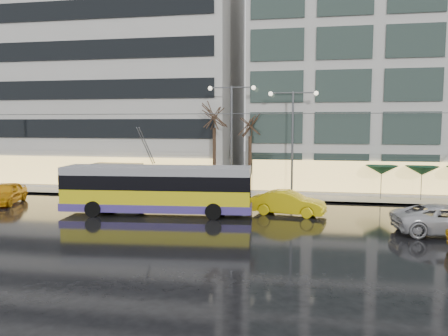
% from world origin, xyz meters
% --- Properties ---
extents(ground, '(140.00, 140.00, 0.00)m').
position_xyz_m(ground, '(0.00, 0.00, 0.00)').
color(ground, black).
rests_on(ground, ground).
extents(sidewalk, '(80.00, 10.00, 0.15)m').
position_xyz_m(sidewalk, '(2.00, 14.00, 0.07)').
color(sidewalk, gray).
rests_on(sidewalk, ground).
extents(kerb, '(80.00, 0.10, 0.15)m').
position_xyz_m(kerb, '(2.00, 9.05, 0.07)').
color(kerb, slate).
rests_on(kerb, ground).
extents(building_left, '(34.00, 14.00, 22.00)m').
position_xyz_m(building_left, '(-16.00, 19.00, 11.15)').
color(building_left, '#ADABA5').
rests_on(building_left, sidewalk).
extents(building_right, '(32.00, 14.00, 25.00)m').
position_xyz_m(building_right, '(19.00, 19.00, 12.65)').
color(building_right, '#ADABA5').
rests_on(building_right, sidewalk).
extents(trolleybus, '(12.83, 5.22, 5.87)m').
position_xyz_m(trolleybus, '(-1.75, 2.80, 1.59)').
color(trolleybus, gold).
rests_on(trolleybus, ground).
extents(catenary, '(42.24, 5.12, 7.00)m').
position_xyz_m(catenary, '(1.00, 7.94, 4.25)').
color(catenary, '#595B60').
rests_on(catenary, ground).
extents(bus_shelter, '(4.20, 1.60, 2.51)m').
position_xyz_m(bus_shelter, '(-8.38, 10.69, 1.96)').
color(bus_shelter, '#595B60').
rests_on(bus_shelter, sidewalk).
extents(street_lamp_near, '(3.96, 0.36, 9.03)m').
position_xyz_m(street_lamp_near, '(2.00, 10.80, 5.99)').
color(street_lamp_near, '#595B60').
rests_on(street_lamp_near, sidewalk).
extents(street_lamp_far, '(3.96, 0.36, 8.53)m').
position_xyz_m(street_lamp_far, '(7.00, 10.80, 5.71)').
color(street_lamp_far, '#595B60').
rests_on(street_lamp_far, sidewalk).
extents(tree_a, '(3.20, 3.20, 8.40)m').
position_xyz_m(tree_a, '(0.50, 11.00, 7.09)').
color(tree_a, black).
rests_on(tree_a, sidewalk).
extents(tree_b, '(3.20, 3.20, 7.70)m').
position_xyz_m(tree_b, '(3.50, 11.20, 6.40)').
color(tree_b, black).
rests_on(tree_b, sidewalk).
extents(parasol_a, '(2.50, 2.50, 2.65)m').
position_xyz_m(parasol_a, '(14.00, 11.00, 2.45)').
color(parasol_a, '#595B60').
rests_on(parasol_a, sidewalk).
extents(parasol_b, '(2.50, 2.50, 2.65)m').
position_xyz_m(parasol_b, '(17.00, 11.00, 2.45)').
color(parasol_b, '#595B60').
rests_on(parasol_b, sidewalk).
extents(taxi_a, '(3.09, 5.07, 1.61)m').
position_xyz_m(taxi_a, '(-14.38, 4.39, 0.81)').
color(taxi_a, orange).
rests_on(taxi_a, ground).
extents(taxi_b, '(5.15, 2.64, 1.62)m').
position_xyz_m(taxi_b, '(6.95, 4.16, 0.81)').
color(taxi_b, '#D3B70B').
rests_on(taxi_b, ground).
extents(sedan_silver, '(6.14, 3.36, 1.63)m').
position_xyz_m(sedan_silver, '(15.81, 0.53, 0.81)').
color(sedan_silver, '#B2B2B7').
rests_on(sedan_silver, ground).
extents(pedestrian_a, '(1.16, 1.18, 2.19)m').
position_xyz_m(pedestrian_a, '(-5.58, 9.94, 1.61)').
color(pedestrian_a, black).
rests_on(pedestrian_a, sidewalk).
extents(pedestrian_b, '(0.97, 0.85, 1.69)m').
position_xyz_m(pedestrian_b, '(-5.68, 9.54, 1.00)').
color(pedestrian_b, black).
rests_on(pedestrian_b, sidewalk).
extents(pedestrian_c, '(1.25, 0.90, 2.11)m').
position_xyz_m(pedestrian_c, '(-7.92, 9.40, 1.27)').
color(pedestrian_c, black).
rests_on(pedestrian_c, sidewalk).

